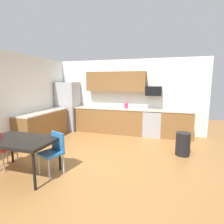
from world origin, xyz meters
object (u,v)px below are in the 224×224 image
(dining_table, at_px, (20,142))
(trash_bin, at_px, (183,144))
(kettle, at_px, (126,106))
(refrigerator, at_px, (68,106))
(microwave, at_px, (154,91))
(oven_range, at_px, (152,123))
(chair_near_table, at_px, (54,150))
(chair_far_side, at_px, (1,146))

(dining_table, relative_size, trash_bin, 2.33)
(dining_table, xyz_separation_m, kettle, (1.36, 3.62, 0.33))
(refrigerator, xyz_separation_m, dining_table, (0.95, -3.49, -0.25))
(microwave, bearing_deg, dining_table, -122.15)
(oven_range, relative_size, chair_near_table, 1.07)
(refrigerator, bearing_deg, trash_bin, -19.43)
(oven_range, xyz_separation_m, kettle, (-0.95, 0.05, 0.56))
(oven_range, xyz_separation_m, microwave, (-0.00, 0.10, 1.11))
(chair_near_table, xyz_separation_m, chair_far_side, (-1.20, -0.16, 0.00))
(microwave, height_order, chair_near_table, microwave)
(microwave, bearing_deg, chair_far_side, -128.94)
(refrigerator, relative_size, chair_far_side, 2.20)
(chair_near_table, bearing_deg, refrigerator, 115.54)
(dining_table, bearing_deg, trash_bin, 32.19)
(oven_range, bearing_deg, kettle, 176.99)
(refrigerator, relative_size, microwave, 3.47)
(oven_range, xyz_separation_m, chair_near_table, (-1.70, -3.34, 0.05))
(dining_table, distance_m, chair_far_side, 0.63)
(dining_table, relative_size, chair_near_table, 1.65)
(oven_range, relative_size, microwave, 1.69)
(microwave, bearing_deg, refrigerator, -176.84)
(oven_range, distance_m, microwave, 1.12)
(dining_table, bearing_deg, chair_far_side, 172.41)
(chair_far_side, bearing_deg, microwave, 51.06)
(dining_table, xyz_separation_m, chair_far_side, (-0.60, 0.08, -0.18))
(refrigerator, distance_m, oven_range, 3.29)
(refrigerator, xyz_separation_m, chair_far_side, (0.35, -3.41, -0.43))
(chair_far_side, bearing_deg, refrigerator, 95.91)
(oven_range, height_order, trash_bin, oven_range)
(microwave, height_order, dining_table, microwave)
(microwave, height_order, chair_far_side, microwave)
(refrigerator, distance_m, chair_near_table, 3.63)
(refrigerator, relative_size, dining_table, 1.34)
(microwave, relative_size, kettle, 2.70)
(trash_bin, relative_size, kettle, 3.00)
(refrigerator, height_order, microwave, refrigerator)
(trash_bin, bearing_deg, oven_range, 120.34)
(oven_range, distance_m, chair_near_table, 3.75)
(chair_near_table, distance_m, chair_far_side, 1.21)
(chair_near_table, relative_size, kettle, 4.25)
(microwave, xyz_separation_m, chair_far_side, (-2.90, -3.59, -1.06))
(oven_range, relative_size, chair_far_side, 1.07)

